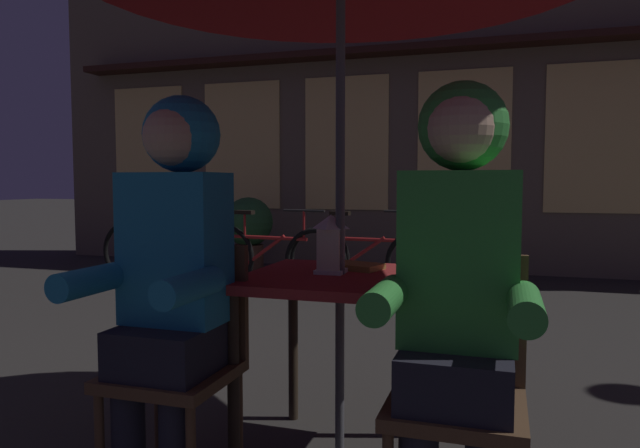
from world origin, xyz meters
name	(u,v)px	position (x,y,z in m)	size (l,w,h in m)	color
cafe_table	(340,300)	(0.00, 0.00, 0.64)	(0.72, 0.72, 0.74)	maroon
lantern	(331,243)	(-0.04, 0.01, 0.86)	(0.11, 0.11, 0.23)	white
chair_left	(182,353)	(-0.48, -0.37, 0.49)	(0.40, 0.40, 0.87)	#513823
chair_right	(458,380)	(0.48, -0.37, 0.49)	(0.40, 0.40, 0.87)	#513823
person_left_hooded	(172,255)	(-0.48, -0.43, 0.85)	(0.45, 0.56, 1.40)	black
person_right_hooded	(459,268)	(0.48, -0.43, 0.85)	(0.45, 0.56, 1.40)	black
shopfront_building	(408,26)	(-0.61, 5.40, 3.09)	(10.00, 0.93, 6.20)	#6B5B4C
bicycle_nearest	(163,253)	(-2.88, 3.24, 0.35)	(1.68, 0.23, 0.84)	black
bicycle_second	(269,257)	(-1.64, 3.21, 0.35)	(1.67, 0.25, 0.84)	black
bicycle_third	(367,260)	(-0.66, 3.34, 0.35)	(1.68, 0.19, 0.84)	black
book	(357,266)	(0.03, 0.15, 0.75)	(0.20, 0.14, 0.02)	olive
potted_plant	(249,228)	(-2.37, 4.32, 0.54)	(0.60, 0.60, 0.92)	brown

